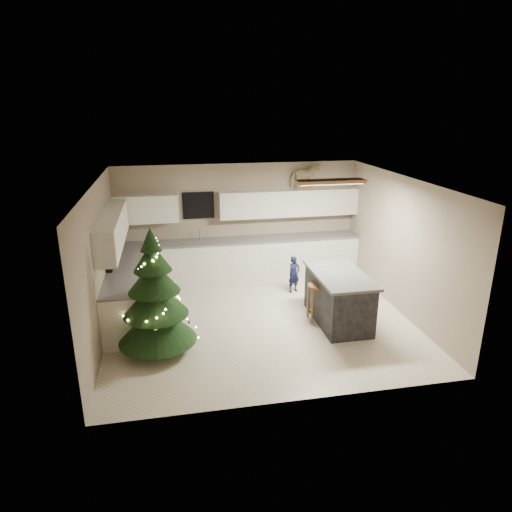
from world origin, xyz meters
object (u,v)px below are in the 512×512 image
bar_stool (317,293)px  island (338,297)px  christmas_tree (155,302)px  rocking_horse (306,176)px  toddler (294,274)px

bar_stool → island: bearing=-18.1°
island → christmas_tree: (-3.26, -0.44, 0.38)m
island → rocking_horse: bearing=87.6°
bar_stool → toddler: (-0.06, 1.37, -0.13)m
island → bar_stool: (-0.36, 0.12, 0.05)m
christmas_tree → toddler: 3.46m
island → rocking_horse: (0.11, 2.64, 1.82)m
bar_stool → toddler: 1.38m
bar_stool → rocking_horse: 3.12m
rocking_horse → island: bearing=170.3°
island → christmas_tree: christmas_tree is taller
island → bar_stool: size_ratio=2.40×
island → toddler: size_ratio=2.13×
bar_stool → rocking_horse: rocking_horse is taller
bar_stool → toddler: toddler is taller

